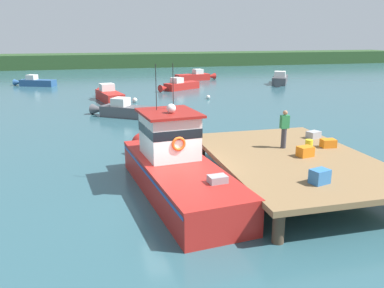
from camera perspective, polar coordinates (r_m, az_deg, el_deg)
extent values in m
plane|color=#2D5660|center=(15.06, -2.46, -7.53)|extent=(200.00, 200.00, 0.00)
cylinder|color=#4C3D2D|center=(12.00, 12.35, -11.58)|extent=(0.36, 0.36, 1.00)
cylinder|color=#4C3D2D|center=(19.14, 1.39, -0.82)|extent=(0.36, 0.36, 1.00)
cylinder|color=#4C3D2D|center=(21.12, 15.10, 0.20)|extent=(0.36, 0.36, 1.00)
cube|color=olive|center=(16.29, 14.25, -2.07)|extent=(6.00, 9.00, 0.20)
cube|color=red|center=(14.97, -1.80, -5.39)|extent=(3.38, 8.23, 1.10)
cone|color=red|center=(19.43, -6.56, -0.52)|extent=(1.30, 1.91, 1.10)
cube|color=#234C9E|center=(14.81, -1.81, -3.77)|extent=(3.39, 8.07, 0.12)
cube|color=red|center=(14.76, -1.82, -3.18)|extent=(3.42, 8.23, 0.12)
cube|color=silver|center=(15.61, -3.29, 1.07)|extent=(2.14, 2.40, 1.80)
cube|color=black|center=(15.54, -3.31, 2.19)|extent=(2.16, 2.42, 0.36)
cube|color=maroon|center=(15.40, -3.35, 4.49)|extent=(2.41, 2.72, 0.10)
sphere|color=white|center=(15.08, -3.01, 5.15)|extent=(0.36, 0.36, 0.36)
cylinder|color=black|center=(15.62, -5.20, 8.14)|extent=(0.03, 0.03, 1.80)
cylinder|color=black|center=(15.83, -2.74, 8.29)|extent=(0.03, 0.03, 1.80)
cube|color=#939399|center=(12.99, 3.69, -5.32)|extent=(0.65, 0.50, 0.36)
torus|color=orange|center=(12.18, 0.76, -7.37)|extent=(0.62, 0.62, 0.12)
torus|color=#EA5119|center=(14.57, -1.93, 0.02)|extent=(0.55, 0.16, 0.54)
cube|color=orange|center=(16.34, 16.00, -1.04)|extent=(0.67, 0.55, 0.40)
cube|color=#3370B2|center=(13.55, 17.91, -4.46)|extent=(0.70, 0.59, 0.47)
cube|color=orange|center=(17.97, 19.03, 0.11)|extent=(0.64, 0.50, 0.35)
cube|color=#9E9EA3|center=(19.33, 17.09, 1.29)|extent=(0.71, 0.61, 0.32)
cylinder|color=yellow|center=(17.69, 16.50, 0.07)|extent=(0.32, 0.32, 0.34)
cylinder|color=#383842|center=(17.26, 13.06, 0.83)|extent=(0.22, 0.22, 0.86)
cube|color=#287F47|center=(17.10, 13.21, 3.13)|extent=(0.36, 0.22, 0.56)
sphere|color=#9E7051|center=(17.02, 13.29, 4.41)|extent=(0.20, 0.20, 0.20)
cube|color=#285184|center=(50.08, -21.30, 8.20)|extent=(4.24, 2.91, 0.74)
cone|color=#285184|center=(51.47, -23.74, 8.12)|extent=(1.24, 1.11, 0.74)
cube|color=silver|center=(50.40, -22.07, 8.91)|extent=(1.36, 1.37, 0.56)
cube|color=red|center=(52.48, 0.07, 9.59)|extent=(4.73, 2.44, 0.82)
cone|color=red|center=(53.85, 2.77, 9.72)|extent=(1.29, 1.06, 0.82)
cube|color=silver|center=(52.78, 0.84, 10.40)|extent=(1.36, 1.38, 0.62)
cube|color=#4C4C51|center=(29.40, -8.89, 4.60)|extent=(4.37, 3.61, 0.79)
cone|color=#4C4C51|center=(30.80, -13.35, 4.87)|extent=(1.35, 1.27, 0.79)
cube|color=silver|center=(29.66, -10.25, 6.00)|extent=(1.53, 1.53, 0.59)
cube|color=#4C4C51|center=(50.25, 12.58, 9.00)|extent=(3.87, 5.06, 0.90)
cone|color=#4C4C51|center=(47.18, 12.31, 8.60)|extent=(1.40, 1.52, 0.90)
cube|color=silver|center=(49.31, 12.56, 9.80)|extent=(1.71, 1.71, 0.68)
cube|color=red|center=(36.83, -11.76, 6.72)|extent=(2.45, 4.93, 0.86)
cone|color=red|center=(39.67, -12.87, 7.27)|extent=(1.08, 1.33, 0.86)
cube|color=silver|center=(37.52, -12.15, 8.02)|extent=(1.42, 1.40, 0.64)
cube|color=red|center=(43.96, -1.47, 8.38)|extent=(4.32, 3.35, 0.77)
cone|color=red|center=(42.17, -4.07, 8.03)|extent=(1.30, 1.21, 0.77)
cube|color=silver|center=(43.37, -2.19, 9.17)|extent=(1.46, 1.47, 0.58)
sphere|color=silver|center=(37.41, 2.34, 6.78)|extent=(0.37, 0.37, 0.37)
sphere|color=silver|center=(35.81, -8.23, 6.29)|extent=(0.43, 0.43, 0.43)
cube|color=#284723|center=(75.76, -12.57, 11.67)|extent=(120.00, 8.00, 2.40)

